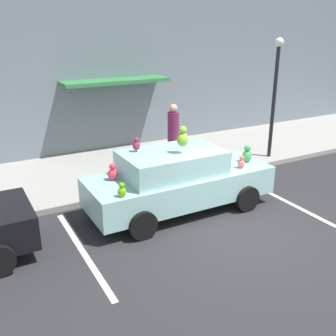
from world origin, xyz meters
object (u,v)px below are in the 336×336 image
teddy_bear_on_sidewalk (187,159)px  pedestrian_near_shopfront (173,134)px  street_lamp_post (275,86)px  plush_covered_car (178,180)px

teddy_bear_on_sidewalk → pedestrian_near_shopfront: pedestrian_near_shopfront is taller
teddy_bear_on_sidewalk → street_lamp_post: 3.74m
teddy_bear_on_sidewalk → plush_covered_car: bearing=-126.4°
street_lamp_post → pedestrian_near_shopfront: size_ratio=2.10×
plush_covered_car → pedestrian_near_shopfront: size_ratio=2.50×
pedestrian_near_shopfront → street_lamp_post: bearing=-24.1°
street_lamp_post → pedestrian_near_shopfront: (-2.95, 1.32, -1.49)m
plush_covered_car → pedestrian_near_shopfront: plush_covered_car is taller
plush_covered_car → pedestrian_near_shopfront: (1.63, 3.12, 0.20)m
plush_covered_car → teddy_bear_on_sidewalk: (1.40, 1.90, -0.28)m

